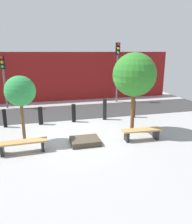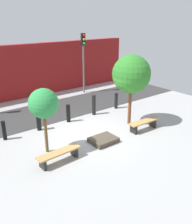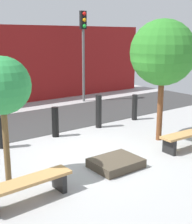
# 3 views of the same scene
# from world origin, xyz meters

# --- Properties ---
(ground_plane) EXTENTS (18.00, 18.00, 0.00)m
(ground_plane) POSITION_xyz_m (0.00, 0.00, 0.00)
(ground_plane) COLOR #9F9F9F
(road_strip) EXTENTS (18.00, 3.27, 0.01)m
(road_strip) POSITION_xyz_m (0.00, 3.81, 0.01)
(road_strip) COLOR #333333
(road_strip) RESTS_ON ground
(building_facade) EXTENTS (16.20, 0.50, 3.44)m
(building_facade) POSITION_xyz_m (0.00, 7.28, 1.72)
(building_facade) COLOR maroon
(building_facade) RESTS_ON ground
(bench_left) EXTENTS (1.74, 0.48, 0.43)m
(bench_left) POSITION_xyz_m (-2.29, -1.11, 0.31)
(bench_left) COLOR black
(bench_left) RESTS_ON ground
(bench_right) EXTENTS (1.64, 0.47, 0.45)m
(bench_right) POSITION_xyz_m (2.29, -1.11, 0.32)
(bench_right) COLOR black
(bench_right) RESTS_ON ground
(planter_bed) EXTENTS (1.11, 0.89, 0.20)m
(planter_bed) POSITION_xyz_m (0.00, -0.91, 0.10)
(planter_bed) COLOR #463D30
(planter_bed) RESTS_ON ground
(tree_behind_left_bench) EXTENTS (1.15, 1.15, 2.62)m
(tree_behind_left_bench) POSITION_xyz_m (-2.29, -0.15, 2.02)
(tree_behind_left_bench) COLOR brown
(tree_behind_left_bench) RESTS_ON ground
(tree_behind_right_bench) EXTENTS (1.83, 1.83, 3.44)m
(tree_behind_right_bench) POSITION_xyz_m (2.29, -0.15, 2.52)
(tree_behind_right_bench) COLOR brown
(tree_behind_right_bench) RESTS_ON ground
(bollard_far_left) EXTENTS (0.17, 0.17, 0.87)m
(bollard_far_left) POSITION_xyz_m (-3.27, 1.92, 0.43)
(bollard_far_left) COLOR black
(bollard_far_left) RESTS_ON ground
(bollard_left) EXTENTS (0.22, 0.22, 0.87)m
(bollard_left) POSITION_xyz_m (-1.64, 1.92, 0.44)
(bollard_left) COLOR black
(bollard_left) RESTS_ON ground
(bollard_center) EXTENTS (0.21, 0.21, 0.91)m
(bollard_center) POSITION_xyz_m (0.00, 1.92, 0.46)
(bollard_center) COLOR black
(bollard_center) RESTS_ON ground
(bollard_right) EXTENTS (0.20, 0.20, 1.10)m
(bollard_right) POSITION_xyz_m (1.64, 1.92, 0.55)
(bollard_right) COLOR black
(bollard_right) RESTS_ON ground
(bollard_far_right) EXTENTS (0.19, 0.19, 0.93)m
(bollard_far_right) POSITION_xyz_m (3.27, 1.92, 0.46)
(bollard_far_right) COLOR black
(bollard_far_right) RESTS_ON ground
(traffic_light_west) EXTENTS (0.28, 0.27, 3.23)m
(traffic_light_west) POSITION_xyz_m (-3.66, 5.73, 2.25)
(traffic_light_west) COLOR slate
(traffic_light_west) RESTS_ON ground
(traffic_light_mid_west) EXTENTS (0.28, 0.27, 4.04)m
(traffic_light_mid_west) POSITION_xyz_m (3.66, 5.73, 2.77)
(traffic_light_mid_west) COLOR slate
(traffic_light_mid_west) RESTS_ON ground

